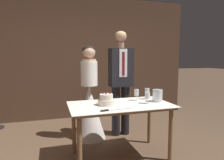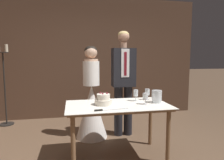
{
  "view_description": "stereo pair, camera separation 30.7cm",
  "coord_description": "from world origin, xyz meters",
  "views": [
    {
      "loc": [
        -0.75,
        -2.23,
        1.39
      ],
      "look_at": [
        0.15,
        0.69,
        1.05
      ],
      "focal_mm": 32.0,
      "sensor_mm": 36.0,
      "label": 1
    },
    {
      "loc": [
        -0.45,
        -2.3,
        1.39
      ],
      "look_at": [
        0.15,
        0.69,
        1.05
      ],
      "focal_mm": 32.0,
      "sensor_mm": 36.0,
      "label": 2
    }
  ],
  "objects": [
    {
      "name": "wine_glass_far",
      "position": [
        0.52,
        0.23,
        0.86
      ],
      "size": [
        0.07,
        0.07,
        0.16
      ],
      "color": "silver",
      "rests_on": "cake_table"
    },
    {
      "name": "candle_stand",
      "position": [
        -1.81,
        2.09,
        0.78
      ],
      "size": [
        0.28,
        0.28,
        1.66
      ],
      "color": "black",
      "rests_on": "ground_plane"
    },
    {
      "name": "wine_glass_middle",
      "position": [
        0.65,
        0.5,
        0.87
      ],
      "size": [
        0.07,
        0.07,
        0.17
      ],
      "color": "silver",
      "rests_on": "cake_table"
    },
    {
      "name": "cake_knife",
      "position": [
        -0.07,
        0.02,
        0.76
      ],
      "size": [
        0.43,
        0.08,
        0.02
      ],
      "rotation": [
        0.0,
        0.0,
        0.13
      ],
      "color": "silver",
      "rests_on": "cake_table"
    },
    {
      "name": "wine_glass_near",
      "position": [
        0.46,
        0.46,
        0.87
      ],
      "size": [
        0.07,
        0.07,
        0.17
      ],
      "color": "silver",
      "rests_on": "cake_table"
    },
    {
      "name": "groom",
      "position": [
        0.43,
        1.08,
        1.02
      ],
      "size": [
        0.4,
        0.25,
        1.85
      ],
      "color": "black",
      "rests_on": "ground_plane"
    },
    {
      "name": "wall_back",
      "position": [
        0.0,
        2.44,
        1.39
      ],
      "size": [
        5.09,
        0.12,
        2.78
      ],
      "primitive_type": "cube",
      "color": "#513828",
      "rests_on": "ground_plane"
    },
    {
      "name": "tiered_cake",
      "position": [
        -0.05,
        0.32,
        0.82
      ],
      "size": [
        0.23,
        0.23,
        0.17
      ],
      "color": "silver",
      "rests_on": "cake_table"
    },
    {
      "name": "bride",
      "position": [
        -0.13,
        1.09,
        0.59
      ],
      "size": [
        0.54,
        0.54,
        1.59
      ],
      "color": "white",
      "rests_on": "ground_plane"
    },
    {
      "name": "cake_table",
      "position": [
        0.15,
        0.3,
        0.67
      ],
      "size": [
        1.39,
        0.79,
        0.75
      ],
      "color": "brown",
      "rests_on": "ground_plane"
    },
    {
      "name": "hurricane_candle",
      "position": [
        0.72,
        0.29,
        0.84
      ],
      "size": [
        0.14,
        0.14,
        0.18
      ],
      "color": "silver",
      "rests_on": "cake_table"
    }
  ]
}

